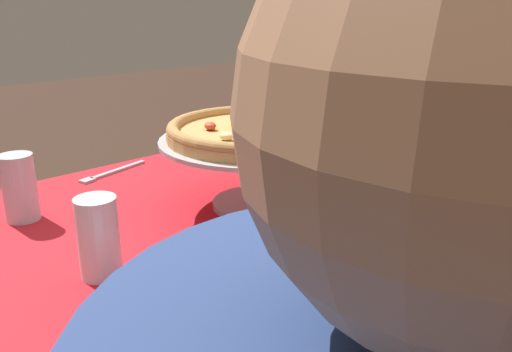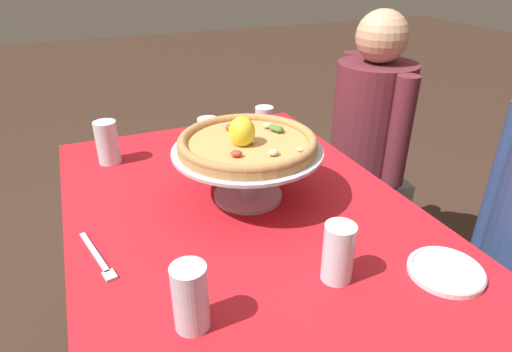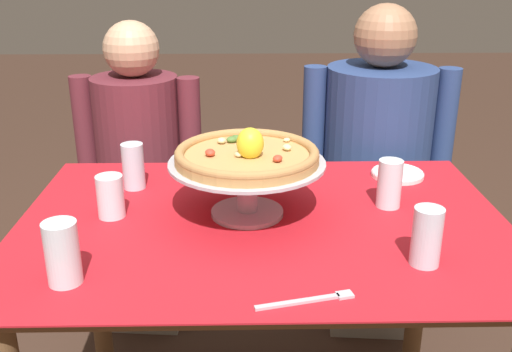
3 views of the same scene
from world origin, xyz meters
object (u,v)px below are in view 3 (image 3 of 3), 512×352
(diner_left, at_px, (142,188))
(water_glass_front_left, at_px, (63,257))
(water_glass_back_left, at_px, (133,169))
(dinner_fork, at_px, (311,300))
(pizza, at_px, (247,154))
(water_glass_front_right, at_px, (426,240))
(diner_right, at_px, (374,175))
(pizza_stand, at_px, (247,178))
(water_glass_side_right, at_px, (389,187))
(side_plate, at_px, (397,173))
(water_glass_side_left, at_px, (111,199))

(diner_left, bearing_deg, water_glass_front_left, -88.70)
(water_glass_back_left, distance_m, dinner_fork, 0.73)
(pizza, xyz_separation_m, water_glass_back_left, (-0.32, 0.19, -0.11))
(water_glass_front_right, xyz_separation_m, diner_right, (0.09, 0.90, -0.20))
(water_glass_front_right, xyz_separation_m, dinner_fork, (-0.26, -0.14, -0.05))
(pizza_stand, relative_size, diner_left, 0.34)
(dinner_fork, bearing_deg, diner_right, 71.34)
(water_glass_side_right, relative_size, water_glass_front_left, 0.95)
(pizza, height_order, side_plate, pizza)
(water_glass_back_left, xyz_separation_m, dinner_fork, (0.44, -0.59, -0.05))
(pizza, height_order, dinner_fork, pizza)
(pizza, distance_m, dinner_fork, 0.44)
(water_glass_side_left, distance_m, water_glass_front_left, 0.32)
(pizza_stand, bearing_deg, water_glass_front_right, -34.39)
(pizza, relative_size, side_plate, 2.31)
(water_glass_side_left, height_order, side_plate, water_glass_side_left)
(pizza, relative_size, water_glass_front_right, 2.73)
(pizza, distance_m, water_glass_front_right, 0.47)
(pizza_stand, height_order, water_glass_front_left, pizza_stand)
(side_plate, xyz_separation_m, diner_right, (0.02, 0.38, -0.15))
(water_glass_back_left, relative_size, diner_right, 0.11)
(pizza, distance_m, diner_left, 0.88)
(water_glass_side_right, height_order, water_glass_front_left, water_glass_front_left)
(water_glass_front_right, bearing_deg, dinner_fork, -151.65)
(pizza_stand, height_order, dinner_fork, pizza_stand)
(diner_left, relative_size, diner_right, 0.95)
(water_glass_front_right, bearing_deg, diner_left, 129.08)
(diner_right, bearing_deg, water_glass_back_left, -149.92)
(dinner_fork, height_order, diner_right, diner_right)
(pizza, relative_size, water_glass_front_left, 2.66)
(diner_left, bearing_deg, water_glass_side_left, -85.79)
(water_glass_side_right, height_order, dinner_fork, water_glass_side_right)
(water_glass_front_right, distance_m, water_glass_side_right, 0.30)
(side_plate, distance_m, diner_left, 0.97)
(water_glass_front_right, relative_size, side_plate, 0.85)
(water_glass_front_left, relative_size, side_plate, 0.87)
(pizza, xyz_separation_m, water_glass_front_right, (0.38, -0.26, -0.11))
(water_glass_back_left, bearing_deg, pizza_stand, -30.54)
(water_glass_back_left, distance_m, diner_left, 0.57)
(water_glass_side_right, bearing_deg, water_glass_front_right, -88.47)
(water_glass_back_left, relative_size, side_plate, 0.84)
(water_glass_back_left, height_order, diner_left, diner_left)
(water_glass_side_left, xyz_separation_m, water_glass_front_left, (-0.03, -0.32, 0.01))
(water_glass_front_left, distance_m, diner_right, 1.29)
(diner_left, bearing_deg, water_glass_back_left, -81.43)
(diner_right, bearing_deg, water_glass_front_right, -95.89)
(water_glass_side_left, distance_m, water_glass_front_right, 0.76)
(pizza, distance_m, water_glass_front_left, 0.50)
(water_glass_front_right, bearing_deg, pizza, 145.64)
(water_glass_side_right, distance_m, side_plate, 0.23)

